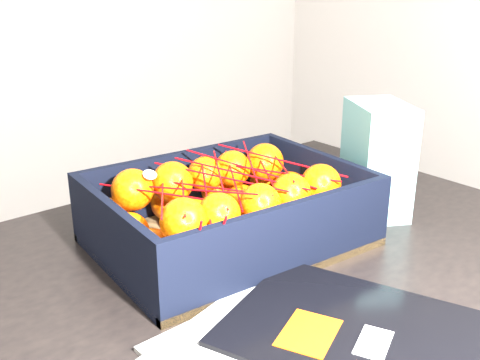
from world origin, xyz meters
TOP-DOWN VIEW (x-y plane):
  - table at (0.17, 0.03)m, footprint 1.26×0.90m
  - magazine_stack at (0.18, -0.15)m, footprint 0.38×0.34m
  - produce_crate at (0.26, 0.14)m, footprint 0.38×0.28m
  - clementine_heap at (0.26, 0.14)m, footprint 0.36×0.27m
  - mesh_net at (0.25, 0.13)m, footprint 0.31×0.25m
  - retail_carton at (0.53, 0.09)m, footprint 0.13×0.15m

SIDE VIEW (x-z plane):
  - table at x=0.17m, z-range 0.28..1.03m
  - magazine_stack at x=0.18m, z-range 0.75..0.77m
  - produce_crate at x=0.26m, z-range 0.73..0.84m
  - clementine_heap at x=0.26m, z-range 0.76..0.86m
  - retail_carton at x=0.53m, z-range 0.75..0.94m
  - mesh_net at x=0.25m, z-range 0.81..0.90m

